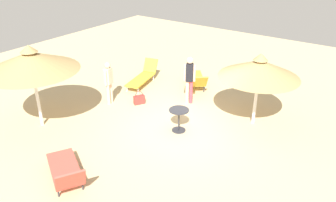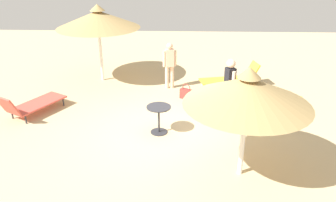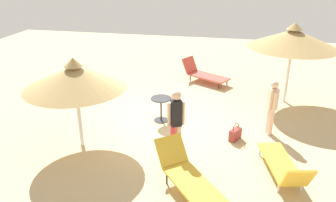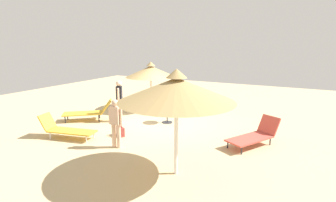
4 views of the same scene
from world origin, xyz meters
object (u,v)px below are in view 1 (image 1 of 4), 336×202
Objects in this scene: parasol_umbrella_near_left at (31,61)px; lounge_chair_near_right at (66,171)px; person_standing_center at (189,77)px; parasol_umbrella_front at (259,69)px; person_standing_far_left at (109,81)px; lounge_chair_edge at (143,76)px; side_table_round at (179,116)px; lounge_chair_far_right at (196,79)px; handbag at (139,99)px.

parasol_umbrella_near_left is 1.43× the size of lounge_chair_near_right.
person_standing_center is at bearing -90.84° from lounge_chair_near_right.
parasol_umbrella_front is 6.31m from lounge_chair_near_right.
parasol_umbrella_near_left is at bearing 36.50° from parasol_umbrella_front.
parasol_umbrella_front is 1.43× the size of person_standing_center.
lounge_chair_edge is at bearing -85.83° from person_standing_far_left.
side_table_round is (-3.14, 0.17, -0.38)m from person_standing_far_left.
person_standing_center is at bearing 110.51° from lounge_chair_far_right.
person_standing_far_left is (-0.15, 2.12, 0.55)m from lounge_chair_edge.
parasol_umbrella_front is 3.59m from lounge_chair_far_right.
lounge_chair_near_right is 4.65m from handbag.
parasol_umbrella_front is 1.25× the size of lounge_chair_near_right.
side_table_round is (-0.79, 1.86, -0.50)m from person_standing_center.
parasol_umbrella_front is at bearing -115.10° from lounge_chair_near_right.
handbag is (-1.60, -3.01, -2.02)m from parasol_umbrella_near_left.
person_standing_far_left reaches higher than lounge_chair_far_right.
lounge_chair_near_right is 6.48m from lounge_chair_edge.
lounge_chair_near_right is at bearing 89.16° from person_standing_center.
side_table_round is at bearing -103.25° from lounge_chair_near_right.
parasol_umbrella_near_left is 1.82× the size of person_standing_far_left.
side_table_round is at bearing 161.70° from handbag.
handbag is at bearing 124.52° from lounge_chair_edge.
parasol_umbrella_near_left reaches higher than lounge_chair_far_right.
parasol_umbrella_front reaches higher than lounge_chair_near_right.
person_standing_center is at bearing -66.90° from side_table_round.
handbag is (-0.92, -0.56, -0.71)m from person_standing_far_left.
parasol_umbrella_near_left is 6.91m from parasol_umbrella_front.
parasol_umbrella_front is at bearing -133.27° from side_table_round.
lounge_chair_far_right reaches higher than lounge_chair_edge.
lounge_chair_edge is at bearing -96.62° from parasol_umbrella_near_left.
parasol_umbrella_front is 1.60× the size of person_standing_far_left.
parasol_umbrella_near_left reaches higher than parasol_umbrella_front.
person_standing_center is at bearing -126.28° from parasol_umbrella_near_left.
person_standing_far_left is at bearing 94.17° from lounge_chair_edge.
person_standing_far_left is (-0.69, -2.45, -1.31)m from parasol_umbrella_near_left.
parasol_umbrella_front reaches higher than lounge_chair_far_right.
parasol_umbrella_front reaches higher than handbag.
side_table_round is (-2.22, 0.74, 0.33)m from handbag.
parasol_umbrella_front is 4.44m from handbag.
lounge_chair_edge is (2.03, 0.84, -0.06)m from lounge_chair_far_right.
person_standing_center is 2.38× the size of side_table_round.
parasol_umbrella_near_left is 1.14× the size of parasol_umbrella_front.
lounge_chair_far_right is (-2.56, -5.41, -1.80)m from parasol_umbrella_near_left.
person_standing_center reaches higher than person_standing_far_left.
lounge_chair_far_right is at bearing -111.72° from handbag.
parasol_umbrella_near_left is 5.62× the size of handbag.
lounge_chair_edge is at bearing -5.31° from parasol_umbrella_front.
person_standing_center is (-0.48, 1.27, 0.61)m from lounge_chair_far_right.
person_standing_far_left is at bearing 35.62° from person_standing_center.
parasol_umbrella_near_left reaches higher than lounge_chair_near_right.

